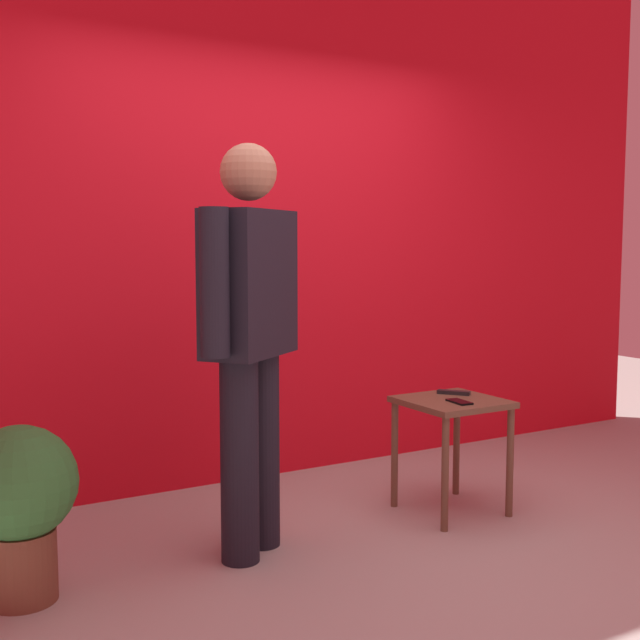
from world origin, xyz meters
The scene contains 7 objects.
ground_plane centered at (0.00, 0.00, 0.00)m, with size 12.00×12.00×0.00m, color #9E9991.
back_wall_red centered at (0.00, 1.56, 1.68)m, with size 6.13×0.12×3.36m, color red.
standing_person centered at (-0.57, 0.48, 1.01)m, with size 0.63×0.52×1.80m.
side_table centered at (0.55, 0.46, 0.48)m, with size 0.47×0.47×0.59m.
cell_phone centered at (0.52, 0.37, 0.59)m, with size 0.07×0.14×0.01m, color black.
tv_remote centered at (0.64, 0.56, 0.60)m, with size 0.04×0.17×0.02m, color black.
potted_plant centered at (-1.53, 0.48, 0.41)m, with size 0.44×0.44×0.69m.
Camera 1 is at (-2.01, -2.63, 1.37)m, focal length 44.46 mm.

